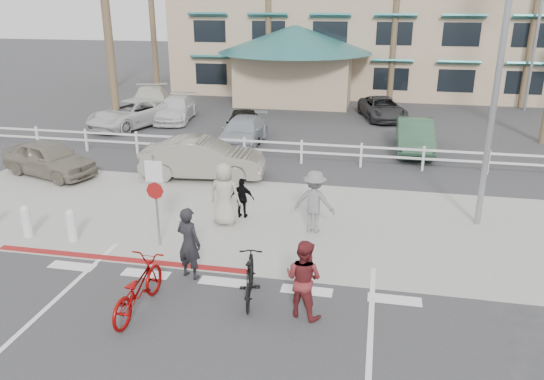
% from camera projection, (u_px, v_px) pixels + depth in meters
% --- Properties ---
extents(ground, '(140.00, 140.00, 0.00)m').
position_uv_depth(ground, '(217.00, 295.00, 12.14)').
color(ground, '#333335').
extents(bike_path, '(12.00, 16.00, 0.01)m').
position_uv_depth(bike_path, '(186.00, 349.00, 10.30)').
color(bike_path, '#333335').
rests_on(bike_path, ground).
extents(sidewalk_plaza, '(22.00, 7.00, 0.01)m').
position_uv_depth(sidewalk_plaza, '(260.00, 219.00, 16.28)').
color(sidewalk_plaza, gray).
rests_on(sidewalk_plaza, ground).
extents(cross_street, '(40.00, 5.00, 0.01)m').
position_uv_depth(cross_street, '(283.00, 178.00, 19.97)').
color(cross_street, '#333335').
rests_on(cross_street, ground).
extents(parking_lot, '(50.00, 16.00, 0.01)m').
position_uv_depth(parking_lot, '(314.00, 123.00, 28.71)').
color(parking_lot, '#333335').
rests_on(parking_lot, ground).
extents(curb_red, '(7.00, 0.25, 0.02)m').
position_uv_depth(curb_red, '(120.00, 259.00, 13.80)').
color(curb_red, maroon).
rests_on(curb_red, ground).
extents(rail_fence, '(29.40, 0.16, 1.00)m').
position_uv_depth(rail_fence, '(304.00, 152.00, 21.54)').
color(rail_fence, silver).
rests_on(rail_fence, ground).
extents(building, '(28.00, 16.00, 11.30)m').
position_uv_depth(building, '(366.00, 9.00, 38.37)').
color(building, tan).
rests_on(building, ground).
extents(sign_post, '(0.50, 0.10, 2.90)m').
position_uv_depth(sign_post, '(156.00, 196.00, 14.10)').
color(sign_post, gray).
rests_on(sign_post, ground).
extents(bollard_0, '(0.26, 0.26, 0.95)m').
position_uv_depth(bollard_0, '(71.00, 225.00, 14.71)').
color(bollard_0, silver).
rests_on(bollard_0, ground).
extents(bollard_1, '(0.26, 0.26, 0.95)m').
position_uv_depth(bollard_1, '(27.00, 221.00, 14.98)').
color(bollard_1, silver).
rests_on(bollard_1, ground).
extents(streetlight_0, '(0.60, 2.00, 9.00)m').
position_uv_depth(streetlight_0, '(499.00, 72.00, 14.45)').
color(streetlight_0, gray).
rests_on(streetlight_0, ground).
extents(streetlight_1, '(0.60, 2.00, 9.50)m').
position_uv_depth(streetlight_1, '(538.00, 28.00, 30.37)').
color(streetlight_1, gray).
rests_on(streetlight_1, ground).
extents(palm_10, '(4.00, 4.00, 12.00)m').
position_uv_depth(palm_10, '(106.00, 7.00, 25.76)').
color(palm_10, black).
rests_on(palm_10, ground).
extents(bike_red, '(0.85, 2.19, 1.14)m').
position_uv_depth(bike_red, '(138.00, 288.00, 11.36)').
color(bike_red, '#7F0504').
rests_on(bike_red, ground).
extents(rider_red, '(0.77, 0.63, 1.81)m').
position_uv_depth(rider_red, '(189.00, 243.00, 12.65)').
color(rider_red, black).
rests_on(rider_red, ground).
extents(bike_black, '(0.80, 1.88, 1.09)m').
position_uv_depth(bike_black, '(250.00, 278.00, 11.81)').
color(bike_black, black).
rests_on(bike_black, ground).
extents(rider_black, '(1.03, 0.93, 1.75)m').
position_uv_depth(rider_black, '(304.00, 279.00, 11.12)').
color(rider_black, maroon).
rests_on(rider_black, ground).
extents(pedestrian_a, '(1.28, 0.84, 1.85)m').
position_uv_depth(pedestrian_a, '(314.00, 202.00, 15.15)').
color(pedestrian_a, slate).
rests_on(pedestrian_a, ground).
extents(pedestrian_child, '(0.76, 0.34, 1.27)m').
position_uv_depth(pedestrian_child, '(242.00, 198.00, 16.23)').
color(pedestrian_child, black).
rests_on(pedestrian_child, ground).
extents(pedestrian_b, '(0.98, 0.68, 1.91)m').
position_uv_depth(pedestrian_b, '(224.00, 194.00, 15.65)').
color(pedestrian_b, '#9D9989').
rests_on(pedestrian_b, ground).
extents(car_white_sedan, '(4.75, 2.11, 1.51)m').
position_uv_depth(car_white_sedan, '(203.00, 158.00, 19.82)').
color(car_white_sedan, gray).
rests_on(car_white_sedan, ground).
extents(car_red_compact, '(4.23, 2.73, 1.34)m').
position_uv_depth(car_red_compact, '(49.00, 158.00, 20.11)').
color(car_red_compact, gray).
rests_on(car_red_compact, ground).
extents(lot_car_0, '(3.91, 5.49, 1.39)m').
position_uv_depth(lot_car_0, '(131.00, 114.00, 27.69)').
color(lot_car_0, silver).
rests_on(lot_car_0, ground).
extents(lot_car_1, '(1.79, 4.33, 1.25)m').
position_uv_depth(lot_car_1, '(243.00, 132.00, 24.29)').
color(lot_car_1, '#949CA5').
rests_on(lot_car_1, ground).
extents(lot_car_2, '(2.43, 4.24, 1.36)m').
position_uv_depth(lot_car_2, '(244.00, 124.00, 25.46)').
color(lot_car_2, black).
rests_on(lot_car_2, ground).
extents(lot_car_3, '(1.54, 4.33, 1.42)m').
position_uv_depth(lot_car_3, '(415.00, 136.00, 23.22)').
color(lot_car_3, '#32563E').
rests_on(lot_car_3, ground).
extents(lot_car_4, '(3.93, 5.77, 1.55)m').
position_uv_depth(lot_car_4, '(150.00, 102.00, 30.29)').
color(lot_car_4, beige).
rests_on(lot_car_4, ground).
extents(lot_car_5, '(3.06, 4.71, 1.21)m').
position_uv_depth(lot_car_5, '(382.00, 108.00, 29.51)').
color(lot_car_5, '#2E2E31').
rests_on(lot_car_5, ground).
extents(lot_car_6, '(2.38, 4.57, 1.27)m').
position_uv_depth(lot_car_6, '(176.00, 109.00, 29.14)').
color(lot_car_6, silver).
rests_on(lot_car_6, ground).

